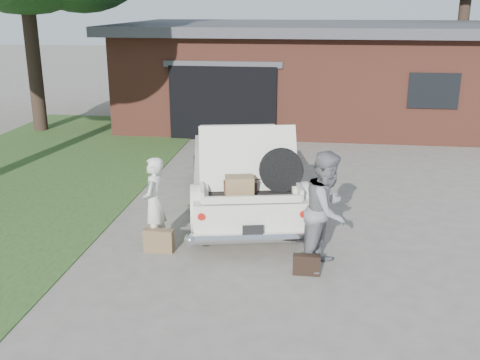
# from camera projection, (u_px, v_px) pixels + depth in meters

# --- Properties ---
(ground) EXTENTS (90.00, 90.00, 0.00)m
(ground) POSITION_uv_depth(u_px,v_px,m) (235.00, 254.00, 9.24)
(ground) COLOR gray
(ground) RESTS_ON ground
(grass_strip) EXTENTS (6.00, 16.00, 0.02)m
(grass_strip) POSITION_uv_depth(u_px,v_px,m) (15.00, 184.00, 12.77)
(grass_strip) COLOR #2D4C1E
(grass_strip) RESTS_ON ground
(house) EXTENTS (12.80, 7.80, 3.30)m
(house) POSITION_uv_depth(u_px,v_px,m) (309.00, 72.00, 19.45)
(house) COLOR brown
(house) RESTS_ON ground
(sedan) EXTENTS (2.91, 5.34, 1.97)m
(sedan) POSITION_uv_depth(u_px,v_px,m) (242.00, 172.00, 11.14)
(sedan) COLOR beige
(sedan) RESTS_ON ground
(woman_left) EXTENTS (0.37, 0.57, 1.55)m
(woman_left) POSITION_uv_depth(u_px,v_px,m) (154.00, 202.00, 9.37)
(woman_left) COLOR beige
(woman_left) RESTS_ON ground
(woman_right) EXTENTS (1.00, 1.11, 1.86)m
(woman_right) POSITION_uv_depth(u_px,v_px,m) (327.00, 210.00, 8.58)
(woman_right) COLOR gray
(woman_right) RESTS_ON ground
(suitcase_left) EXTENTS (0.51, 0.19, 0.39)m
(suitcase_left) POSITION_uv_depth(u_px,v_px,m) (159.00, 241.00, 9.30)
(suitcase_left) COLOR brown
(suitcase_left) RESTS_ON ground
(suitcase_right) EXTENTS (0.42, 0.14, 0.32)m
(suitcase_right) POSITION_uv_depth(u_px,v_px,m) (307.00, 265.00, 8.52)
(suitcase_right) COLOR black
(suitcase_right) RESTS_ON ground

